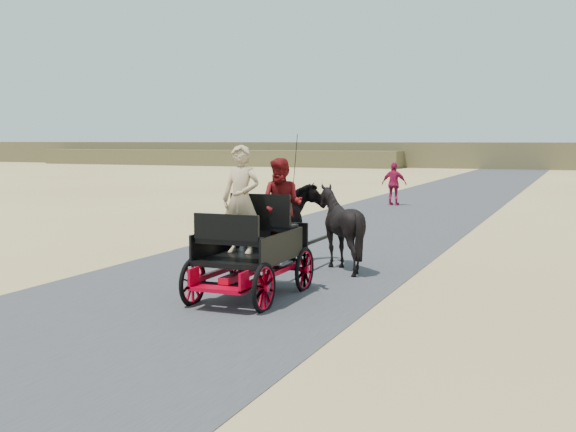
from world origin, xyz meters
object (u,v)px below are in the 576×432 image
at_px(horse_left, 289,225).
at_px(pedestrian, 394,184).
at_px(carriage, 251,276).
at_px(horse_right, 340,228).

xyz_separation_m(horse_left, pedestrian, (-1.46, 14.52, 0.02)).
height_order(carriage, pedestrian, pedestrian).
bearing_deg(horse_right, carriage, 79.61).
xyz_separation_m(horse_right, pedestrian, (-2.56, 14.52, 0.01)).
xyz_separation_m(carriage, horse_left, (-0.55, 3.00, 0.49)).
bearing_deg(horse_left, pedestrian, -84.27).
distance_m(horse_left, horse_right, 1.10).
distance_m(carriage, pedestrian, 17.64).
height_order(carriage, horse_left, horse_left).
distance_m(carriage, horse_right, 3.09).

